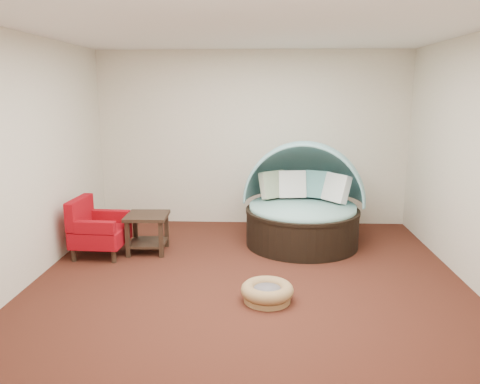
{
  "coord_description": "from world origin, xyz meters",
  "views": [
    {
      "loc": [
        0.12,
        -5.08,
        2.17
      ],
      "look_at": [
        -0.12,
        0.6,
        0.93
      ],
      "focal_mm": 35.0,
      "sensor_mm": 36.0,
      "label": 1
    }
  ],
  "objects_px": {
    "red_armchair": "(97,229)",
    "side_table": "(148,228)",
    "pet_basket": "(267,292)",
    "canopy_daybed": "(303,197)"
  },
  "relations": [
    {
      "from": "red_armchair",
      "to": "side_table",
      "type": "bearing_deg",
      "value": 16.0
    },
    {
      "from": "side_table",
      "to": "red_armchair",
      "type": "bearing_deg",
      "value": -166.68
    },
    {
      "from": "pet_basket",
      "to": "red_armchair",
      "type": "xyz_separation_m",
      "value": [
        -2.26,
        1.32,
        0.26
      ]
    },
    {
      "from": "canopy_daybed",
      "to": "pet_basket",
      "type": "bearing_deg",
      "value": -96.21
    },
    {
      "from": "red_armchair",
      "to": "side_table",
      "type": "xyz_separation_m",
      "value": [
        0.65,
        0.15,
        -0.02
      ]
    },
    {
      "from": "red_armchair",
      "to": "pet_basket",
      "type": "bearing_deg",
      "value": -27.61
    },
    {
      "from": "canopy_daybed",
      "to": "red_armchair",
      "type": "xyz_separation_m",
      "value": [
        -2.79,
        -0.65,
        -0.32
      ]
    },
    {
      "from": "pet_basket",
      "to": "red_armchair",
      "type": "height_order",
      "value": "red_armchair"
    },
    {
      "from": "canopy_daybed",
      "to": "side_table",
      "type": "bearing_deg",
      "value": -157.92
    },
    {
      "from": "canopy_daybed",
      "to": "red_armchair",
      "type": "distance_m",
      "value": 2.89
    }
  ]
}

